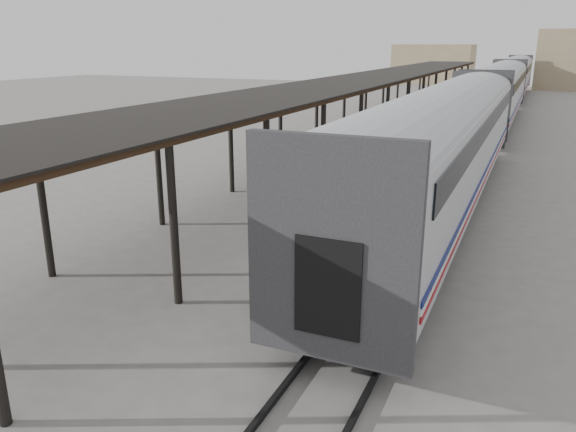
% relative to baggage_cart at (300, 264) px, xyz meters
% --- Properties ---
extents(ground, '(160.00, 160.00, 0.00)m').
position_rel_baggage_cart_xyz_m(ground, '(-1.02, -0.01, -0.65)').
color(ground, slate).
rests_on(ground, ground).
extents(train, '(3.45, 76.01, 4.01)m').
position_rel_baggage_cart_xyz_m(train, '(2.17, 33.78, 2.04)').
color(train, silver).
rests_on(train, ground).
extents(canopy, '(4.90, 64.30, 4.15)m').
position_rel_baggage_cart_xyz_m(canopy, '(-4.42, 23.99, 3.36)').
color(canopy, '#422B19').
rests_on(canopy, ground).
extents(rails, '(1.54, 150.00, 0.12)m').
position_rel_baggage_cart_xyz_m(rails, '(2.18, 33.99, -0.59)').
color(rails, black).
rests_on(rails, ground).
extents(building_left, '(12.00, 8.00, 6.00)m').
position_rel_baggage_cart_xyz_m(building_left, '(-11.02, 81.99, 2.35)').
color(building_left, tan).
rests_on(building_left, ground).
extents(baggage_cart, '(1.56, 2.55, 0.86)m').
position_rel_baggage_cart_xyz_m(baggage_cart, '(0.00, 0.00, 0.00)').
color(baggage_cart, brown).
rests_on(baggage_cart, ground).
extents(suitcase_stack, '(1.38, 1.18, 0.59)m').
position_rel_baggage_cart_xyz_m(suitcase_stack, '(-0.06, 0.39, 0.41)').
color(suitcase_stack, '#37373A').
rests_on(suitcase_stack, baggage_cart).
extents(luggage_tug, '(1.42, 1.77, 1.36)m').
position_rel_baggage_cart_xyz_m(luggage_tug, '(-3.65, 17.42, -0.03)').
color(luggage_tug, maroon).
rests_on(luggage_tug, ground).
extents(porter, '(0.46, 0.63, 1.59)m').
position_rel_baggage_cart_xyz_m(porter, '(0.18, -0.65, 1.01)').
color(porter, navy).
rests_on(porter, baggage_cart).
extents(pedestrian, '(1.03, 0.61, 1.64)m').
position_rel_baggage_cart_xyz_m(pedestrian, '(-2.91, 13.83, 0.17)').
color(pedestrian, black).
rests_on(pedestrian, ground).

